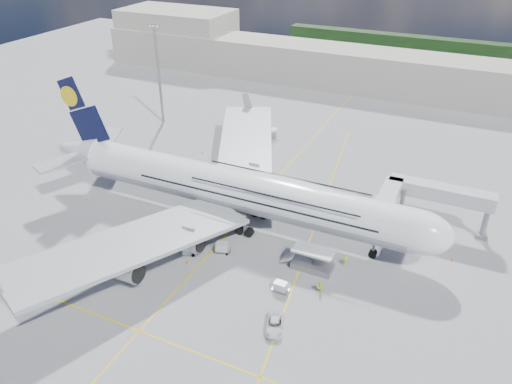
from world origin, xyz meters
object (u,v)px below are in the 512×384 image
at_px(baggage_tug, 190,251).
at_px(crew_loader, 320,287).
at_px(dolly_nose_near, 222,247).
at_px(crew_nose, 345,260).
at_px(jet_bridge, 420,197).
at_px(cone_wing_right_inner, 187,262).
at_px(catering_truck_outer, 265,130).
at_px(cargo_loader, 312,262).
at_px(dolly_back, 102,237).
at_px(crew_van, 299,243).
at_px(dolly_row_c, 157,243).
at_px(crew_wing, 95,248).
at_px(dolly_row_a, 133,233).
at_px(dolly_row_b, 89,275).
at_px(crew_tug, 151,258).
at_px(dolly_nose_far, 281,287).
at_px(cone_nose, 452,259).
at_px(cone_tail, 87,198).
at_px(cone_wing_left_inner, 223,185).
at_px(cone_wing_left_outer, 202,152).
at_px(catering_truck_inner, 244,161).
at_px(service_van, 275,325).
at_px(cone_wing_right_outer, 49,283).
at_px(light_mast, 159,74).

xyz_separation_m(baggage_tug, crew_loader, (22.66, -0.00, 0.30)).
relative_size(dolly_nose_near, crew_nose, 1.78).
bearing_deg(jet_bridge, crew_loader, -113.39).
bearing_deg(cone_wing_right_inner, catering_truck_outer, 100.25).
relative_size(cargo_loader, catering_truck_outer, 1.34).
distance_m(dolly_back, crew_loader, 39.01).
bearing_deg(crew_van, dolly_row_c, 63.73).
xyz_separation_m(dolly_nose_near, crew_wing, (-19.42, -9.01, -0.15)).
xyz_separation_m(dolly_row_a, crew_loader, (34.20, 0.12, -0.01)).
relative_size(dolly_row_b, cone_wing_right_inner, 6.42).
height_order(jet_bridge, crew_tug, jet_bridge).
distance_m(dolly_row_a, catering_truck_outer, 50.23).
relative_size(dolly_nose_far, dolly_nose_near, 0.85).
xyz_separation_m(crew_van, cone_nose, (23.98, 7.09, -0.55)).
relative_size(dolly_back, crew_loader, 1.81).
bearing_deg(cone_tail, baggage_tug, -13.47).
height_order(crew_wing, cone_wing_left_inner, crew_wing).
bearing_deg(crew_van, crew_wing, 65.79).
height_order(dolly_row_b, cone_wing_left_inner, cone_wing_left_inner).
relative_size(baggage_tug, cone_wing_left_inner, 4.96).
relative_size(dolly_nose_near, cone_wing_left_outer, 6.20).
bearing_deg(catering_truck_inner, cargo_loader, -30.22).
xyz_separation_m(dolly_row_a, dolly_nose_far, (28.78, -2.09, -0.10)).
distance_m(dolly_row_b, catering_truck_inner, 44.11).
bearing_deg(dolly_nose_near, service_van, -57.60).
height_order(dolly_row_a, baggage_tug, dolly_row_a).
distance_m(service_van, crew_loader, 10.24).
relative_size(cone_wing_left_outer, cone_wing_right_inner, 0.85).
distance_m(catering_truck_outer, service_van, 66.02).
bearing_deg(dolly_nose_near, crew_wing, -172.66).
distance_m(dolly_row_a, cone_tail, 17.66).
height_order(catering_truck_inner, crew_loader, catering_truck_inner).
relative_size(crew_loader, cone_nose, 3.19).
distance_m(dolly_row_a, dolly_row_b, 11.75).
bearing_deg(cone_wing_right_outer, crew_tug, 45.07).
bearing_deg(crew_wing, cone_wing_left_inner, 4.09).
relative_size(dolly_row_a, dolly_row_b, 0.83).
xyz_separation_m(cargo_loader, cone_nose, (20.25, 11.51, -0.96)).
relative_size(service_van, crew_loader, 2.59).
height_order(catering_truck_outer, cone_nose, catering_truck_outer).
distance_m(baggage_tug, service_van, 21.77).
relative_size(dolly_nose_near, crew_tug, 1.84).
bearing_deg(cone_wing_right_inner, baggage_tug, 109.84).
distance_m(baggage_tug, cone_nose, 43.17).
xyz_separation_m(light_mast, dolly_row_b, (26.08, -58.94, -12.83)).
relative_size(baggage_tug, cone_tail, 4.43).
distance_m(jet_bridge, cone_wing_left_outer, 52.23).
xyz_separation_m(crew_tug, cone_nose, (44.49, 21.07, -0.55)).
bearing_deg(jet_bridge, baggage_tug, -144.79).
xyz_separation_m(crew_loader, crew_tug, (-27.27, -4.57, -0.12)).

